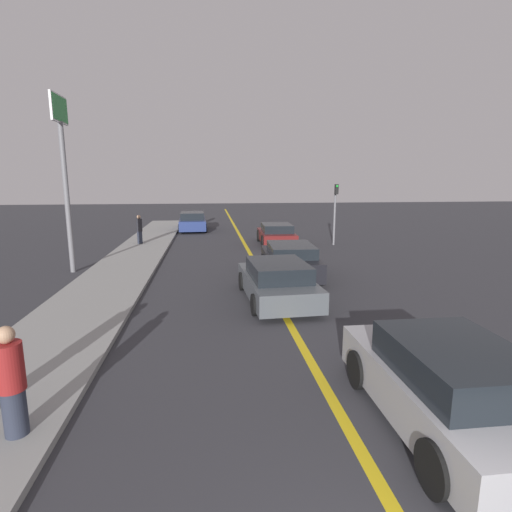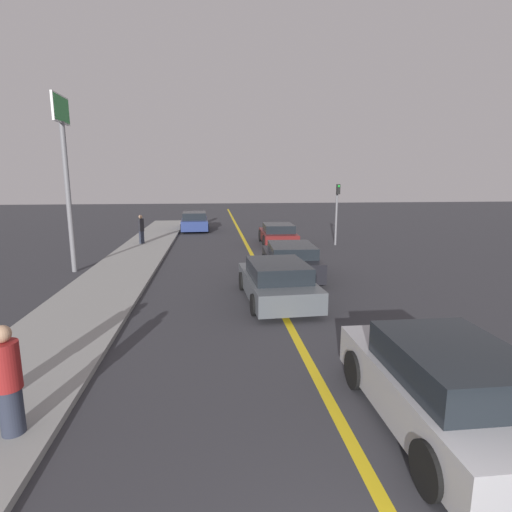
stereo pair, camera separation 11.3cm
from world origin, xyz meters
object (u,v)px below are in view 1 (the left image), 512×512
object	(u,v)px
car_far_distant	(290,260)
car_ahead_center	(277,281)
pedestrian_near_curb	(11,382)
traffic_light	(335,207)
roadside_sign	(62,149)
car_parked_left_lot	(276,234)
pedestrian_far_standing	(139,229)
car_oncoming_far	(193,222)
car_near_right_lane	(448,387)

from	to	relation	value
car_far_distant	car_ahead_center	bearing A→B (deg)	-105.98
pedestrian_near_curb	traffic_light	bearing A→B (deg)	58.92
car_far_distant	traffic_light	world-z (taller)	traffic_light
car_ahead_center	roadside_sign	xyz separation A→B (m)	(-7.56, 4.78, 4.24)
car_parked_left_lot	pedestrian_far_standing	size ratio (longest dim) A/B	2.47
traffic_light	roadside_sign	bearing A→B (deg)	-157.23
car_parked_left_lot	roadside_sign	distance (m)	11.81
car_oncoming_far	roadside_sign	xyz separation A→B (m)	(-4.32, -12.80, 4.19)
car_near_right_lane	car_oncoming_far	xyz separation A→B (m)	(-4.68, 24.24, -0.02)
car_parked_left_lot	roadside_sign	world-z (taller)	roadside_sign
pedestrian_near_curb	roadside_sign	bearing A→B (deg)	103.90
pedestrian_near_curb	car_parked_left_lot	bearing A→B (deg)	68.64
traffic_light	car_near_right_lane	bearing A→B (deg)	-102.03
car_ahead_center	pedestrian_far_standing	size ratio (longest dim) A/B	2.67
car_ahead_center	car_oncoming_far	size ratio (longest dim) A/B	0.95
car_far_distant	roadside_sign	world-z (taller)	roadside_sign
pedestrian_near_curb	pedestrian_far_standing	bearing A→B (deg)	93.64
pedestrian_far_standing	roadside_sign	xyz separation A→B (m)	(-1.63, -6.30, 3.91)
pedestrian_far_standing	traffic_light	distance (m)	11.05
pedestrian_near_curb	traffic_light	distance (m)	19.09
pedestrian_near_curb	car_oncoming_far	bearing A→B (deg)	86.19
pedestrian_near_curb	car_ahead_center	bearing A→B (deg)	52.35
car_parked_left_lot	pedestrian_far_standing	bearing A→B (deg)	178.38
car_ahead_center	car_oncoming_far	distance (m)	17.88
car_parked_left_lot	car_oncoming_far	size ratio (longest dim) A/B	0.88
car_ahead_center	car_oncoming_far	bearing A→B (deg)	97.42
car_far_distant	pedestrian_far_standing	bearing A→B (deg)	133.64
car_near_right_lane	roadside_sign	xyz separation A→B (m)	(-9.00, 11.44, 4.17)
car_far_distant	pedestrian_far_standing	world-z (taller)	pedestrian_far_standing
car_ahead_center	car_parked_left_lot	distance (m)	10.78
car_ahead_center	pedestrian_near_curb	xyz separation A→B (m)	(-4.83, -6.26, 0.33)
car_ahead_center	car_parked_left_lot	world-z (taller)	car_ahead_center
car_near_right_lane	car_ahead_center	xyz separation A→B (m)	(-1.44, 6.66, -0.07)
car_far_distant	pedestrian_far_standing	xyz separation A→B (m)	(-6.97, 7.99, 0.31)
car_ahead_center	traffic_light	distance (m)	11.33
car_parked_left_lot	pedestrian_near_curb	size ratio (longest dim) A/B	2.45
roadside_sign	car_near_right_lane	bearing A→B (deg)	-51.80
traffic_light	roadside_sign	distance (m)	13.89
car_parked_left_lot	car_oncoming_far	xyz separation A→B (m)	(-5.02, 6.95, 0.06)
car_near_right_lane	pedestrian_near_curb	xyz separation A→B (m)	(-6.27, 0.40, 0.26)
car_ahead_center	car_parked_left_lot	bearing A→B (deg)	77.49
car_near_right_lane	car_parked_left_lot	world-z (taller)	car_near_right_lane
pedestrian_far_standing	pedestrian_near_curb	bearing A→B (deg)	-86.36
car_near_right_lane	roadside_sign	distance (m)	15.14
car_near_right_lane	car_oncoming_far	distance (m)	24.69
car_near_right_lane	pedestrian_near_curb	size ratio (longest dim) A/B	2.50
car_ahead_center	pedestrian_near_curb	bearing A→B (deg)	-130.67
roadside_sign	car_oncoming_far	bearing A→B (deg)	71.36
car_far_distant	pedestrian_near_curb	bearing A→B (deg)	-119.55
car_near_right_lane	car_ahead_center	bearing A→B (deg)	102.23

